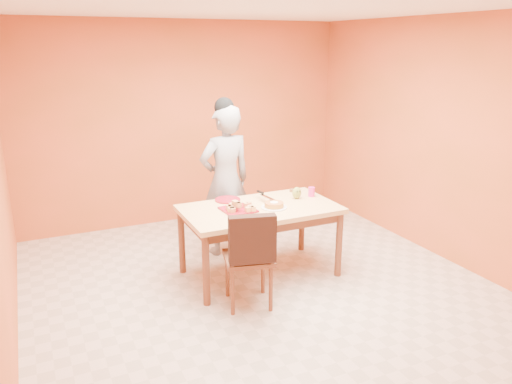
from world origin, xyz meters
name	(u,v)px	position (x,y,z in m)	size (l,w,h in m)	color
floor	(266,293)	(0.00, 0.00, 0.00)	(5.00, 5.00, 0.00)	beige
ceiling	(268,5)	(0.00, 0.00, 2.70)	(5.00, 5.00, 0.00)	white
wall_back	(186,123)	(0.00, 2.50, 1.35)	(4.50, 4.50, 0.00)	#DA5732
wall_right	(450,142)	(2.25, 0.00, 1.35)	(5.00, 5.00, 0.00)	#DA5732
dining_table	(260,216)	(0.13, 0.42, 0.67)	(1.60, 0.90, 0.76)	#F5C180
dining_chair	(249,256)	(-0.24, -0.13, 0.50)	(0.54, 0.61, 0.96)	brown
pastry_pile	(238,204)	(-0.12, 0.42, 0.83)	(0.29, 0.29, 0.09)	#E3A261
person	(225,181)	(0.04, 1.15, 0.87)	(0.64, 0.42, 1.75)	gray
pastry_platter	(238,210)	(-0.12, 0.42, 0.77)	(0.32, 0.32, 0.02)	maroon
red_dinner_plate	(228,200)	(-0.09, 0.77, 0.77)	(0.27, 0.27, 0.02)	maroon
white_cake_plate	(274,207)	(0.25, 0.34, 0.77)	(0.27, 0.27, 0.01)	white
sponge_cake	(274,205)	(0.25, 0.34, 0.79)	(0.20, 0.20, 0.05)	#BF8431
cake_server	(267,197)	(0.26, 0.52, 0.82)	(0.05, 0.23, 0.01)	silver
egg_ornament	(297,193)	(0.62, 0.52, 0.82)	(0.10, 0.08, 0.13)	olive
magenta_glass	(311,192)	(0.81, 0.52, 0.81)	(0.07, 0.07, 0.10)	#DC2180
checker_tin	(293,190)	(0.72, 0.77, 0.77)	(0.09, 0.09, 0.03)	#35200E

